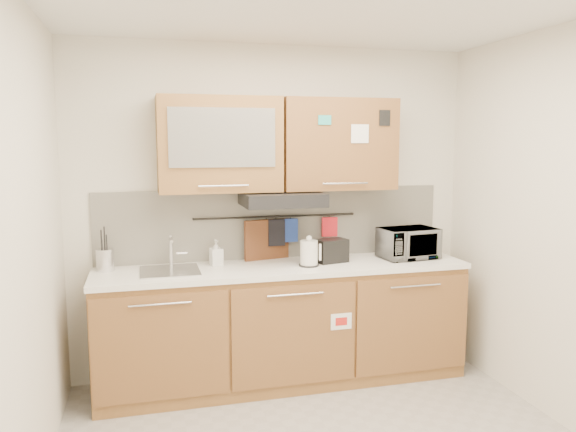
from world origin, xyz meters
TOP-DOWN VIEW (x-y plane):
  - wall_back at (0.00, 1.50)m, footprint 3.20×0.00m
  - wall_left at (-1.60, 0.00)m, footprint 0.00×3.00m
  - base_cabinet at (0.00, 1.19)m, footprint 2.80×0.64m
  - countertop at (0.00, 1.19)m, footprint 2.82×0.62m
  - backsplash at (0.00, 1.49)m, footprint 2.80×0.02m
  - upper_cabinets at (-0.00, 1.32)m, footprint 1.82×0.37m
  - range_hood at (0.00, 1.25)m, footprint 0.60×0.46m
  - sink at (-0.85, 1.21)m, footprint 0.42×0.40m
  - utensil_rail at (0.00, 1.45)m, footprint 1.30×0.02m
  - utensil_crock at (-1.30, 1.35)m, footprint 0.15×0.15m
  - kettle at (0.18, 1.12)m, footprint 0.17×0.16m
  - toaster at (0.39, 1.21)m, footprint 0.26×0.19m
  - microwave at (1.03, 1.20)m, footprint 0.47×0.35m
  - soap_bottle at (-0.50, 1.32)m, footprint 0.10×0.11m
  - cutting_board at (-0.08, 1.44)m, footprint 0.37×0.10m
  - oven_mitt at (0.12, 1.44)m, footprint 0.11×0.03m
  - dark_pouch at (-0.00, 1.44)m, footprint 0.14×0.04m
  - pot_holder at (0.45, 1.44)m, footprint 0.13×0.03m

SIDE VIEW (x-z plane):
  - base_cabinet at x=0.00m, z-range -0.03..0.85m
  - countertop at x=0.00m, z-range 0.88..0.92m
  - sink at x=-0.85m, z-range 0.79..1.05m
  - utensil_crock at x=-1.30m, z-range 0.84..1.16m
  - cutting_board at x=-0.08m, z-range 0.78..1.24m
  - kettle at x=0.18m, z-range 0.90..1.13m
  - toaster at x=0.39m, z-range 0.92..1.10m
  - soap_bottle at x=-0.50m, z-range 0.92..1.12m
  - microwave at x=1.03m, z-range 0.92..1.16m
  - dark_pouch at x=0.00m, z-range 1.03..1.24m
  - oven_mitt at x=0.12m, z-range 1.05..1.24m
  - pot_holder at x=0.45m, z-range 1.08..1.24m
  - backsplash at x=0.00m, z-range 0.92..1.48m
  - utensil_rail at x=0.00m, z-range 1.25..1.27m
  - wall_left at x=-1.60m, z-range -0.20..2.80m
  - wall_back at x=0.00m, z-range -0.30..2.90m
  - range_hood at x=0.00m, z-range 1.37..1.47m
  - upper_cabinets at x=0.00m, z-range 1.48..2.18m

